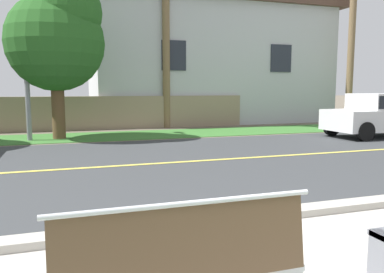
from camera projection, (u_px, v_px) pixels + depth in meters
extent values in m
plane|color=#665B4C|center=(149.00, 153.00, 10.31)|extent=(140.00, 140.00, 0.00)
cube|color=#ADA89E|center=(240.00, 218.00, 4.98)|extent=(44.00, 0.30, 0.11)
cube|color=#383A3D|center=(162.00, 163.00, 8.90)|extent=(52.00, 8.00, 0.01)
cube|color=#E0CC4C|center=(162.00, 163.00, 8.90)|extent=(48.00, 0.14, 0.01)
cube|color=#38702D|center=(125.00, 135.00, 14.18)|extent=(48.00, 2.80, 0.02)
cube|color=silver|center=(179.00, 273.00, 2.73)|extent=(1.79, 0.44, 0.05)
cube|color=brown|center=(187.00, 245.00, 2.51)|extent=(1.72, 0.12, 0.52)
cylinder|color=silver|center=(187.00, 203.00, 2.47)|extent=(1.79, 0.04, 0.04)
cylinder|color=black|center=(366.00, 132.00, 12.58)|extent=(0.64, 0.18, 0.64)
cylinder|color=black|center=(332.00, 127.00, 14.16)|extent=(0.64, 0.18, 0.64)
cylinder|color=gray|center=(24.00, 20.00, 12.31)|extent=(0.16, 0.16, 7.82)
cylinder|color=brown|center=(58.00, 109.00, 13.14)|extent=(0.43, 0.43, 2.03)
sphere|color=#23561E|center=(55.00, 42.00, 12.86)|extent=(3.25, 3.25, 3.25)
sphere|color=#23561E|center=(67.00, 12.00, 12.64)|extent=(2.27, 2.27, 2.27)
cylinder|color=brown|center=(166.00, 12.00, 16.44)|extent=(0.32, 0.32, 9.94)
cylinder|color=brown|center=(352.00, 39.00, 18.57)|extent=(0.32, 0.32, 8.17)
cube|color=gray|center=(97.00, 113.00, 16.14)|extent=(13.00, 0.36, 1.40)
cube|color=#B7BCC1|center=(206.00, 67.00, 20.77)|extent=(11.89, 6.40, 5.74)
cube|color=brown|center=(206.00, 6.00, 20.38)|extent=(12.84, 6.91, 0.60)
cube|color=#232833|center=(174.00, 55.00, 16.86)|extent=(1.10, 0.06, 1.30)
cube|color=#232833|center=(281.00, 58.00, 18.53)|extent=(1.10, 0.06, 1.30)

